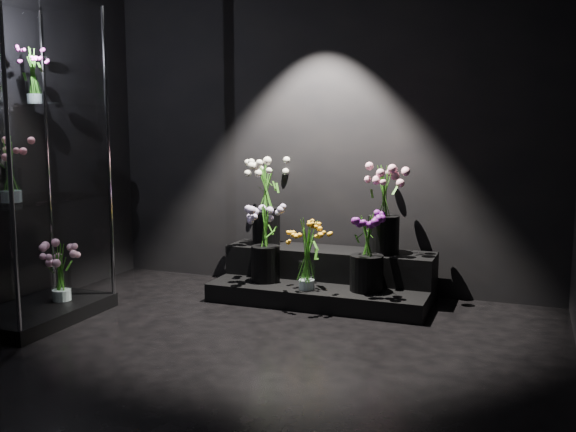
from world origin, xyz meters
The scene contains 12 objects.
floor centered at (0.00, 0.00, 0.00)m, with size 4.00×4.00×0.00m, color black.
wall_back centered at (0.00, 2.00, 1.40)m, with size 4.00×4.00×0.00m, color black.
display_riser centered at (0.12, 1.65, 0.16)m, with size 1.75×0.78×0.39m.
display_case centered at (-1.67, 0.31, 1.15)m, with size 0.63×1.05×2.30m.
bouquet_orange_bells centered at (0.07, 1.31, 0.43)m, with size 0.31×0.31×0.56m.
bouquet_lilac centered at (-0.33, 1.44, 0.51)m, with size 0.40×0.40×0.63m.
bouquet_purple centered at (0.52, 1.44, 0.48)m, with size 0.36×0.36×0.62m.
bouquet_cream_roses centered at (-0.46, 1.76, 0.83)m, with size 0.51×0.51×0.75m.
bouquet_pink_roses centered at (0.57, 1.76, 0.79)m, with size 0.43×0.43×0.71m.
bouquet_case_pink centered at (-1.67, 0.11, 1.13)m, with size 0.31×0.31×0.45m.
bouquet_case_magenta centered at (-1.72, 0.44, 1.79)m, with size 0.25×0.25×0.42m.
bouquet_case_base_pink centered at (-1.61, 0.49, 0.33)m, with size 0.43×0.43×0.43m.
Camera 1 is at (1.67, -3.31, 1.43)m, focal length 40.00 mm.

